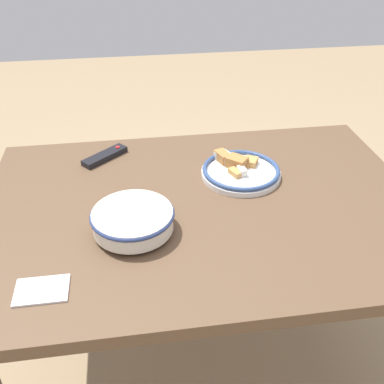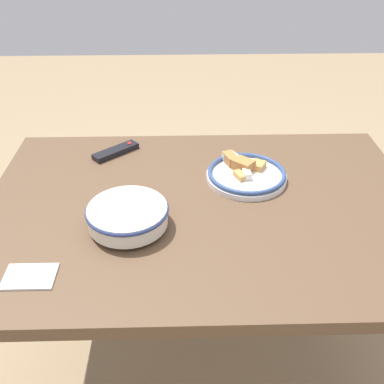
# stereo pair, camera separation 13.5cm
# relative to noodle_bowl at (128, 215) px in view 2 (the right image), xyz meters

# --- Properties ---
(ground_plane) EXTENTS (8.00, 8.00, 0.00)m
(ground_plane) POSITION_rel_noodle_bowl_xyz_m (0.22, 0.11, -0.79)
(ground_plane) COLOR #9E8460
(dining_table) EXTENTS (1.33, 0.92, 0.75)m
(dining_table) POSITION_rel_noodle_bowl_xyz_m (0.22, 0.11, -0.13)
(dining_table) COLOR brown
(dining_table) RESTS_ON ground_plane
(noodle_bowl) EXTENTS (0.23, 0.23, 0.07)m
(noodle_bowl) POSITION_rel_noodle_bowl_xyz_m (0.00, 0.00, 0.00)
(noodle_bowl) COLOR silver
(noodle_bowl) RESTS_ON dining_table
(food_plate) EXTENTS (0.26, 0.26, 0.05)m
(food_plate) POSITION_rel_noodle_bowl_xyz_m (0.36, 0.25, -0.02)
(food_plate) COLOR white
(food_plate) RESTS_ON dining_table
(tv_remote) EXTENTS (0.16, 0.15, 0.02)m
(tv_remote) POSITION_rel_noodle_bowl_xyz_m (-0.08, 0.43, -0.03)
(tv_remote) COLOR black
(tv_remote) RESTS_ON dining_table
(folded_napkin) EXTENTS (0.13, 0.09, 0.01)m
(folded_napkin) POSITION_rel_noodle_bowl_xyz_m (-0.22, -0.19, -0.04)
(folded_napkin) COLOR white
(folded_napkin) RESTS_ON dining_table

